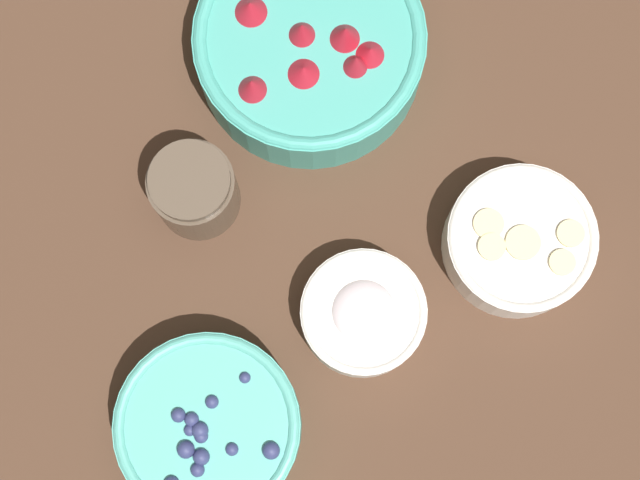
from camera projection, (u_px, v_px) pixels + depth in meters
name	position (u px, v px, depth m)	size (l,w,h in m)	color
ground_plane	(239.00, 206.00, 1.02)	(4.00, 4.00, 0.00)	#4C3323
bowl_strawberries	(310.00, 47.00, 1.01)	(0.22, 0.22, 0.09)	#47AD9E
bowl_blueberries	(209.00, 427.00, 0.95)	(0.16, 0.16, 0.07)	#56B7A8
bowl_bananas	(519.00, 241.00, 0.98)	(0.14, 0.14, 0.06)	white
bowl_cream	(363.00, 313.00, 0.98)	(0.12, 0.12, 0.06)	white
jar_chocolate	(196.00, 187.00, 0.98)	(0.08, 0.08, 0.09)	brown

